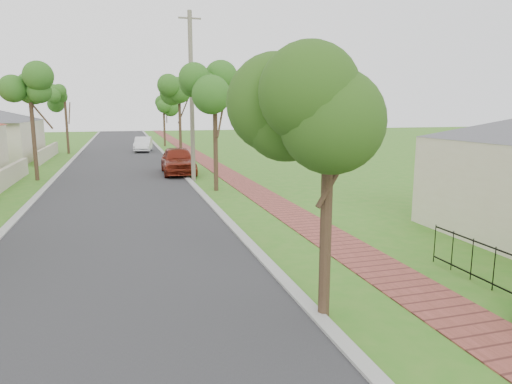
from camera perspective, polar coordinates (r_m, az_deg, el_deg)
name	(u,v)px	position (r m, az deg, el deg)	size (l,w,h in m)	color
ground	(327,376)	(7.45, 8.88, -21.80)	(160.00, 160.00, 0.00)	#34771C
road	(121,182)	(25.98, -16.53, 1.19)	(7.00, 120.00, 0.02)	#28282B
kerb_right	(188,179)	(26.20, -8.53, 1.58)	(0.30, 120.00, 0.10)	#9E9E99
kerb_left	(49,185)	(26.27, -24.50, 0.78)	(0.30, 120.00, 0.10)	#9E9E99
sidewalk	(232,177)	(26.67, -2.98, 1.84)	(1.50, 120.00, 0.03)	#99463D
street_trees	(119,100)	(32.53, -16.70, 10.97)	(10.70, 37.65, 5.89)	#382619
parked_car_red	(178,161)	(28.37, -9.71, 3.90)	(1.95, 4.85, 1.65)	maroon
parked_car_white	(143,144)	(44.01, -13.92, 5.80)	(1.42, 4.08, 1.34)	white
near_tree	(329,116)	(8.37, 9.11, 9.33)	(1.87, 1.87, 4.81)	#382619
utility_pole	(192,97)	(25.35, -8.05, 11.67)	(1.20, 0.24, 9.02)	#776F5D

